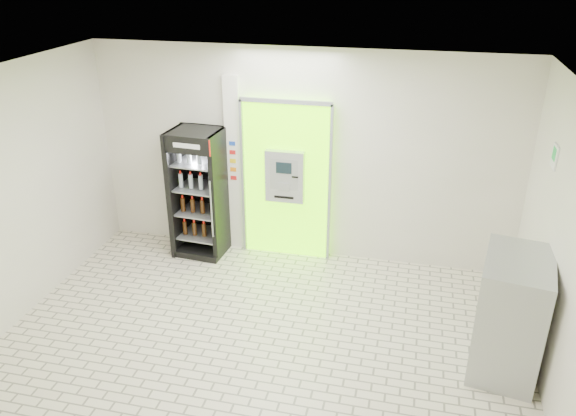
% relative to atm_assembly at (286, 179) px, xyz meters
% --- Properties ---
extents(ground, '(6.00, 6.00, 0.00)m').
position_rel_atm_assembly_xyz_m(ground, '(0.20, -2.41, -1.17)').
color(ground, beige).
rests_on(ground, ground).
extents(room_shell, '(6.00, 6.00, 6.00)m').
position_rel_atm_assembly_xyz_m(room_shell, '(0.20, -2.41, 0.67)').
color(room_shell, silver).
rests_on(room_shell, ground).
extents(atm_assembly, '(1.30, 0.24, 2.33)m').
position_rel_atm_assembly_xyz_m(atm_assembly, '(0.00, 0.00, 0.00)').
color(atm_assembly, '#73FF00').
rests_on(atm_assembly, ground).
extents(pillar, '(0.22, 0.11, 2.60)m').
position_rel_atm_assembly_xyz_m(pillar, '(-0.78, 0.04, 0.13)').
color(pillar, silver).
rests_on(pillar, ground).
extents(beverage_cooler, '(0.75, 0.70, 1.88)m').
position_rel_atm_assembly_xyz_m(beverage_cooler, '(-1.23, -0.23, -0.27)').
color(beverage_cooler, black).
rests_on(beverage_cooler, ground).
extents(steel_cabinet, '(0.82, 1.09, 1.32)m').
position_rel_atm_assembly_xyz_m(steel_cabinet, '(2.86, -1.92, -0.51)').
color(steel_cabinet, '#A2A5A9').
rests_on(steel_cabinet, ground).
extents(exit_sign, '(0.02, 0.22, 0.26)m').
position_rel_atm_assembly_xyz_m(exit_sign, '(3.19, -1.01, 0.95)').
color(exit_sign, white).
rests_on(exit_sign, room_shell).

